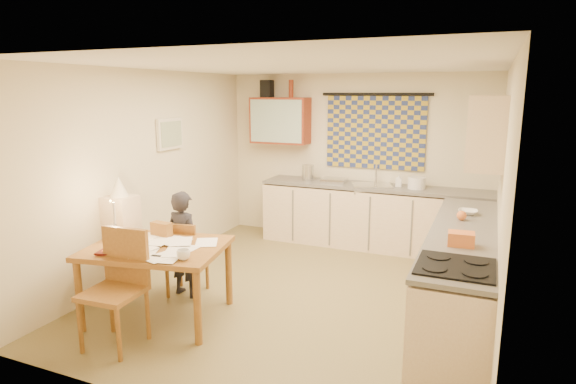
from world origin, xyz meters
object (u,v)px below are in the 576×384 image
at_px(shelf_stand, 123,244).
at_px(person, 184,244).
at_px(dining_table, 159,281).
at_px(stove, 451,322).
at_px(chair_far, 187,271).
at_px(counter_right, 460,276).
at_px(counter_back, 374,217).

bearing_deg(shelf_stand, person, 15.11).
distance_m(dining_table, shelf_stand, 0.87).
bearing_deg(stove, shelf_stand, 174.77).
distance_m(dining_table, chair_far, 0.60).
xyz_separation_m(chair_far, person, (-0.00, -0.03, 0.33)).
distance_m(chair_far, shelf_stand, 0.78).
height_order(stove, dining_table, stove).
relative_size(chair_far, shelf_stand, 0.77).
relative_size(stove, shelf_stand, 0.84).
bearing_deg(person, counter_right, -160.52).
distance_m(chair_far, person, 0.33).
distance_m(counter_right, dining_table, 3.00).
height_order(dining_table, chair_far, chair_far).
bearing_deg(person, shelf_stand, 23.40).
distance_m(stove, person, 2.90).
bearing_deg(dining_table, counter_back, 52.97).
bearing_deg(counter_back, counter_right, -55.93).
height_order(counter_back, shelf_stand, shelf_stand).
bearing_deg(dining_table, stove, -10.28).
distance_m(person, shelf_stand, 0.71).
relative_size(counter_back, counter_right, 1.12).
distance_m(counter_back, dining_table, 3.39).
height_order(counter_back, counter_right, same).
height_order(counter_right, person, person).
relative_size(counter_back, chair_far, 3.87).
xyz_separation_m(dining_table, chair_far, (-0.07, 0.58, -0.11)).
bearing_deg(counter_right, shelf_stand, -168.05).
bearing_deg(dining_table, person, 86.43).
xyz_separation_m(counter_back, shelf_stand, (-2.24, -2.68, 0.10)).
bearing_deg(chair_far, dining_table, 87.22).
xyz_separation_m(stove, chair_far, (-2.85, 0.54, -0.20)).
xyz_separation_m(stove, person, (-2.85, 0.51, 0.13)).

